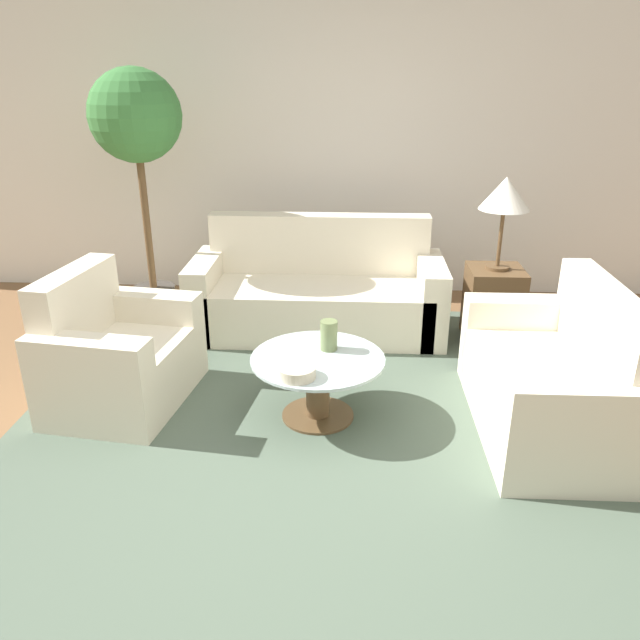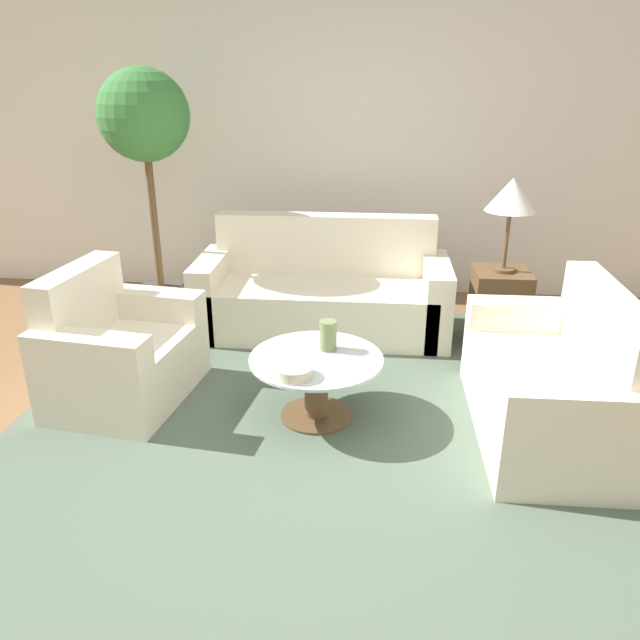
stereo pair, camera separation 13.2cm
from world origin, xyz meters
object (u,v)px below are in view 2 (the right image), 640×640
loveseat (558,388)px  coffee_table (316,379)px  bowl (294,372)px  armchair (117,355)px  table_lamp (512,197)px  sofa_main (323,295)px  vase (328,335)px  potted_plant (145,135)px

loveseat → coffee_table: loveseat is taller
bowl → coffee_table: bearing=68.6°
armchair → table_lamp: table_lamp is taller
loveseat → sofa_main: bearing=-134.5°
loveseat → vase: bearing=-97.0°
sofa_main → bowl: (-0.02, -1.68, 0.15)m
loveseat → bowl: size_ratio=6.61×
vase → loveseat: bearing=-6.6°
loveseat → vase: loveseat is taller
sofa_main → table_lamp: table_lamp is taller
potted_plant → vase: (1.55, -1.43, -1.03)m
potted_plant → coffee_table: bearing=-46.1°
table_lamp → loveseat: bearing=-84.7°
potted_plant → vase: 2.34m
sofa_main → vase: size_ratio=10.68×
sofa_main → coffee_table: size_ratio=2.47×
loveseat → vase: size_ratio=7.53×
table_lamp → potted_plant: bearing=174.2°
loveseat → bowl: 1.55m
armchair → table_lamp: bearing=-59.2°
table_lamp → bowl: bearing=-132.7°
sofa_main → armchair: size_ratio=1.87×
table_lamp → vase: size_ratio=3.71×
potted_plant → armchair: bearing=-82.9°
loveseat → bowl: loveseat is taller
armchair → table_lamp: (2.62, 1.10, 0.86)m
potted_plant → sofa_main: bearing=-5.2°
potted_plant → bowl: 2.52m
armchair → loveseat: size_ratio=0.76×
potted_plant → vase: potted_plant is taller
coffee_table → sofa_main: bearing=93.2°
coffee_table → table_lamp: table_lamp is taller
coffee_table → loveseat: bearing=-1.5°
loveseat → potted_plant: (-2.91, 1.58, 1.24)m
sofa_main → bowl: size_ratio=9.38×
bowl → sofa_main: bearing=89.2°
sofa_main → bowl: bearing=-90.8°
armchair → coffee_table: 1.33m
table_lamp → vase: 1.81m
loveseat → bowl: bearing=-82.0°
loveseat → table_lamp: bearing=-175.2°
loveseat → potted_plant: 3.54m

